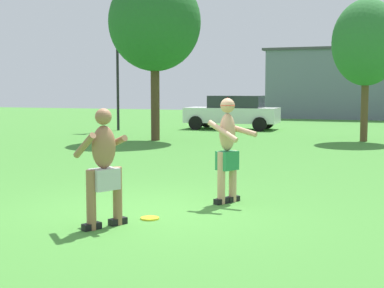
% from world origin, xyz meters
% --- Properties ---
extents(ground_plane, '(80.00, 80.00, 0.00)m').
position_xyz_m(ground_plane, '(0.00, 0.00, 0.00)').
color(ground_plane, '#428433').
extents(player_with_cap, '(0.77, 0.63, 1.74)m').
position_xyz_m(player_with_cap, '(0.89, 1.10, 0.96)').
color(player_with_cap, black).
rests_on(player_with_cap, ground_plane).
extents(player_in_gray, '(0.72, 0.76, 1.62)m').
position_xyz_m(player_in_gray, '(-0.18, -1.06, 0.85)').
color(player_in_gray, black).
rests_on(player_in_gray, ground_plane).
extents(frisbee, '(0.27, 0.27, 0.03)m').
position_xyz_m(frisbee, '(0.19, -0.42, 0.01)').
color(frisbee, yellow).
rests_on(frisbee, ground_plane).
extents(car_white_mid_lot, '(4.38, 2.19, 1.58)m').
position_xyz_m(car_white_mid_lot, '(-3.99, 17.56, 0.82)').
color(car_white_mid_lot, white).
rests_on(car_white_mid_lot, ground_plane).
extents(lamp_post, '(0.60, 0.24, 5.22)m').
position_xyz_m(lamp_post, '(-8.72, 15.04, 3.24)').
color(lamp_post, black).
rests_on(lamp_post, ground_plane).
extents(outbuilding_behind_lot, '(12.12, 5.07, 4.51)m').
position_xyz_m(outbuilding_behind_lot, '(0.88, 30.25, 2.26)').
color(outbuilding_behind_lot, slate).
rests_on(outbuilding_behind_lot, ground_plane).
extents(tree_right_field, '(3.34, 3.34, 6.06)m').
position_xyz_m(tree_right_field, '(-4.99, 11.02, 4.27)').
color(tree_right_field, '#4C3823').
rests_on(tree_right_field, ground_plane).
extents(tree_behind_players, '(2.43, 2.43, 5.07)m').
position_xyz_m(tree_behind_players, '(2.20, 13.37, 3.52)').
color(tree_behind_players, brown).
rests_on(tree_behind_players, ground_plane).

